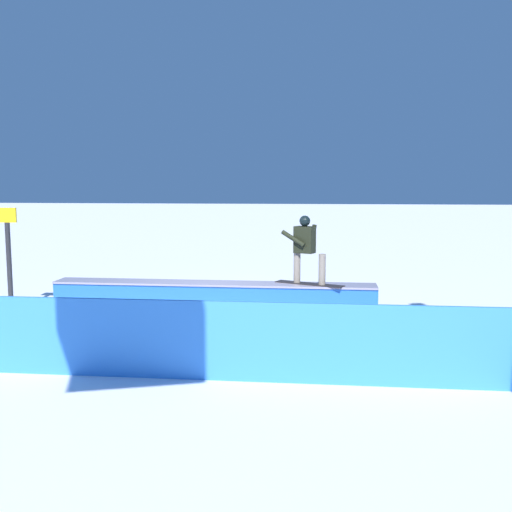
# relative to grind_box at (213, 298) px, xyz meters

# --- Properties ---
(ground_plane) EXTENTS (120.00, 120.00, 0.00)m
(ground_plane) POSITION_rel_grind_box_xyz_m (0.00, 0.00, -0.27)
(ground_plane) COLOR white
(grind_box) EXTENTS (6.74, 0.70, 0.60)m
(grind_box) POSITION_rel_grind_box_xyz_m (0.00, 0.00, 0.00)
(grind_box) COLOR blue
(grind_box) RESTS_ON ground_plane
(snowboarder) EXTENTS (1.45, 0.85, 1.40)m
(snowboarder) POSITION_rel_grind_box_xyz_m (-1.92, -0.01, 1.09)
(snowboarder) COLOR black
(snowboarder) RESTS_ON grind_box
(safety_fence) EXTENTS (11.32, 0.18, 1.09)m
(safety_fence) POSITION_rel_grind_box_xyz_m (0.00, 4.35, 0.27)
(safety_fence) COLOR #3583EB
(safety_fence) RESTS_ON ground_plane
(trail_marker) EXTENTS (0.40, 0.10, 2.16)m
(trail_marker) POSITION_rel_grind_box_xyz_m (4.11, 0.61, 0.88)
(trail_marker) COLOR #262628
(trail_marker) RESTS_ON ground_plane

